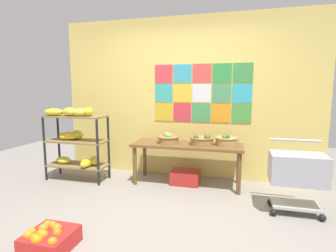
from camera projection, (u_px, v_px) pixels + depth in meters
name	position (u px, v px, depth m)	size (l,w,h in m)	color
ground	(158.00, 220.00, 2.91)	(9.18, 9.18, 0.00)	gray
back_wall_with_art	(186.00, 98.00, 4.28)	(4.26, 0.07, 2.61)	#E3C965
banana_shelf_unit	(75.00, 137.00, 4.16)	(0.98, 0.48, 1.18)	black
display_table	(187.00, 149.00, 3.95)	(1.66, 0.57, 0.63)	brown
fruit_basket_left	(227.00, 140.00, 3.82)	(0.34, 0.34, 0.17)	#AB894B
fruit_basket_back_left	(168.00, 139.00, 3.99)	(0.33, 0.33, 0.16)	#9D7441
fruit_basket_centre	(202.00, 140.00, 3.86)	(0.35, 0.35, 0.17)	olive
produce_crate_under_table	(186.00, 177.00, 4.03)	(0.43, 0.32, 0.21)	#B02723
orange_crate_foreground	(49.00, 239.00, 2.36)	(0.40, 0.40, 0.21)	red
shopping_cart	(297.00, 171.00, 3.01)	(0.61, 0.43, 0.85)	black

